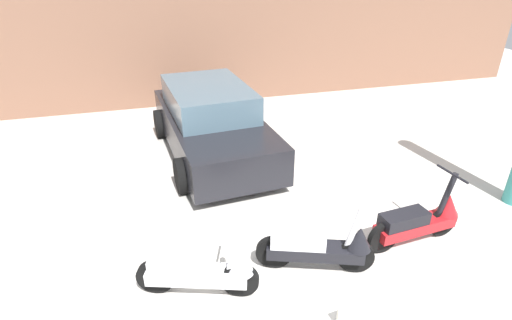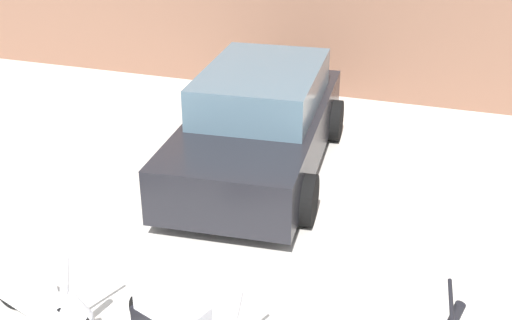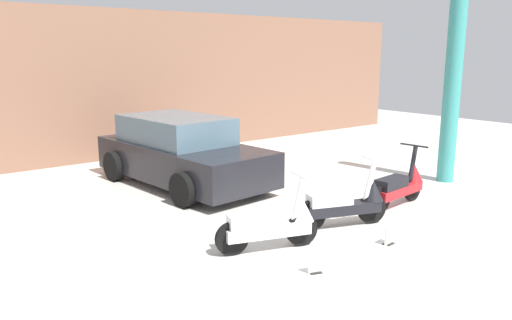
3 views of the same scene
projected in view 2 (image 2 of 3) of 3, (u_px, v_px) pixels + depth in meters
The scene contains 2 objects.
scooter_front_left at pixel (42, 297), 5.96m from camera, with size 1.47×0.75×1.06m.
car_rear_left at pixel (260, 123), 8.98m from camera, with size 2.31×4.35×1.43m.
Camera 2 is at (1.78, -3.40, 4.11)m, focal length 45.00 mm.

